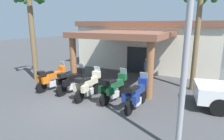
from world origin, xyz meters
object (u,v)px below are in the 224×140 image
(motorcycle_black, at_px, (71,81))
(palm_tree_near_portico, at_px, (200,12))
(motel_building, at_px, (147,44))
(motorcycle_cream, at_px, (88,86))
(pedestrian, at_px, (146,68))
(motorcycle_green, at_px, (114,88))
(palm_tree_roadside, at_px, (31,14))
(motorcycle_orange, at_px, (52,78))
(motorcycle_blue, at_px, (136,95))

(motorcycle_black, bearing_deg, palm_tree_near_portico, -49.22)
(motel_building, bearing_deg, motorcycle_cream, -92.13)
(motel_building, distance_m, motorcycle_black, 8.88)
(pedestrian, relative_size, palm_tree_near_portico, 0.26)
(motel_building, relative_size, motorcycle_green, 5.65)
(motel_building, bearing_deg, motorcycle_green, -82.89)
(motel_building, height_order, pedestrian, motel_building)
(palm_tree_near_portico, xyz_separation_m, palm_tree_roadside, (-10.10, -3.31, -0.04))
(motorcycle_green, xyz_separation_m, palm_tree_near_portico, (3.25, 3.99, 3.89))
(motorcycle_cream, distance_m, palm_tree_near_portico, 7.45)
(motel_building, xyz_separation_m, motorcycle_orange, (-2.76, -8.86, -1.44))
(pedestrian, distance_m, palm_tree_roadside, 8.68)
(motorcycle_orange, xyz_separation_m, motorcycle_green, (4.17, 0.32, 0.00))
(palm_tree_near_portico, bearing_deg, motorcycle_cream, -136.91)
(motorcycle_blue, relative_size, palm_tree_near_portico, 0.36)
(motorcycle_green, height_order, pedestrian, same)
(motel_building, height_order, palm_tree_roadside, palm_tree_roadside)
(pedestrian, bearing_deg, palm_tree_near_portico, 163.20)
(motorcycle_orange, distance_m, palm_tree_near_portico, 9.42)
(motorcycle_black, distance_m, pedestrian, 5.33)
(motel_building, xyz_separation_m, palm_tree_near_portico, (4.65, -4.55, 2.46))
(motorcycle_green, distance_m, palm_tree_near_portico, 6.45)
(motorcycle_black, height_order, motorcycle_blue, same)
(motorcycle_orange, xyz_separation_m, palm_tree_near_portico, (7.42, 4.31, 3.89))
(motorcycle_cream, bearing_deg, motorcycle_black, 80.95)
(motorcycle_cream, relative_size, motorcycle_green, 1.00)
(motorcycle_orange, height_order, motorcycle_cream, same)
(palm_tree_roadside, bearing_deg, pedestrian, 27.78)
(motorcycle_orange, bearing_deg, motel_building, -10.86)
(motel_building, distance_m, motorcycle_cream, 9.00)
(motorcycle_blue, xyz_separation_m, pedestrian, (-1.27, 4.66, 0.22))
(motorcycle_black, height_order, motorcycle_green, same)
(motorcycle_orange, relative_size, motorcycle_cream, 1.00)
(motorcycle_green, distance_m, motorcycle_blue, 1.42)
(palm_tree_near_portico, relative_size, palm_tree_roadside, 0.96)
(pedestrian, bearing_deg, motorcycle_black, 46.81)
(motel_building, xyz_separation_m, pedestrian, (1.53, -4.19, -1.21))
(motel_building, xyz_separation_m, motorcycle_green, (1.41, -8.54, -1.44))
(motorcycle_black, height_order, motorcycle_cream, same)
(motorcycle_green, relative_size, palm_tree_roadside, 0.35)
(motel_building, relative_size, motorcycle_cream, 5.65)
(motorcycle_green, height_order, motorcycle_blue, same)
(motorcycle_orange, height_order, motorcycle_black, same)
(motorcycle_green, distance_m, pedestrian, 4.36)
(motel_building, relative_size, pedestrian, 7.77)
(motel_building, height_order, motorcycle_cream, motel_building)
(motorcycle_black, xyz_separation_m, palm_tree_near_portico, (6.03, 4.10, 3.89))
(motorcycle_orange, relative_size, palm_tree_roadside, 0.35)
(motel_building, distance_m, palm_tree_roadside, 9.86)
(motorcycle_orange, height_order, pedestrian, same)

